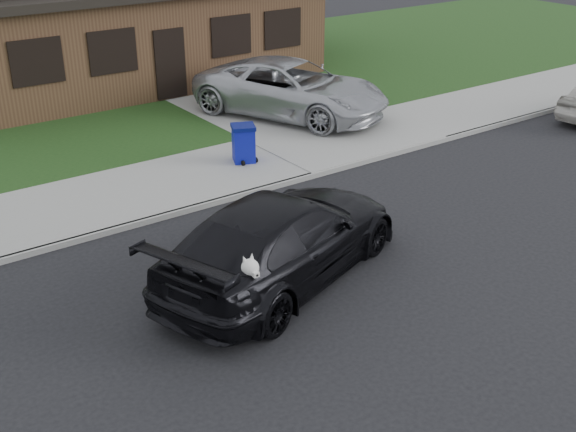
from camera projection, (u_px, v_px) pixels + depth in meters
ground at (261, 289)px, 12.32m from camera, size 120.00×120.00×0.00m
sidewalk at (136, 192)px, 15.97m from camera, size 60.00×3.00×0.12m
curb at (167, 215)px, 14.87m from camera, size 60.00×0.12×0.12m
lawn at (24, 107)px, 21.86m from camera, size 60.00×13.00×0.13m
driveway at (244, 98)px, 22.81m from camera, size 4.50×13.00×0.14m
sedan at (282, 238)px, 12.35m from camera, size 5.71×3.83×1.54m
minivan at (292, 89)px, 20.56m from camera, size 4.64×6.20×1.57m
recycling_bin at (244, 143)px, 17.36m from camera, size 0.72×0.72×0.91m
house at (114, 15)px, 24.56m from camera, size 12.60×8.60×4.65m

